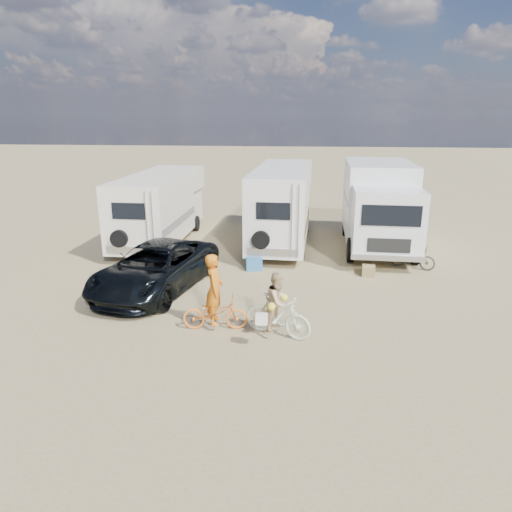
# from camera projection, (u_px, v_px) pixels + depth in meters

# --- Properties ---
(ground) EXTENTS (140.00, 140.00, 0.00)m
(ground) POSITION_uv_depth(u_px,v_px,m) (276.00, 307.00, 13.64)
(ground) COLOR #9C885D
(ground) RESTS_ON ground
(rv_main) EXTENTS (2.46, 7.44, 3.27)m
(rv_main) POSITION_uv_depth(u_px,v_px,m) (282.00, 206.00, 19.90)
(rv_main) COLOR silver
(rv_main) RESTS_ON ground
(rv_left) EXTENTS (2.34, 7.11, 2.96)m
(rv_left) POSITION_uv_depth(u_px,v_px,m) (160.00, 209.00, 20.13)
(rv_left) COLOR silver
(rv_left) RESTS_ON ground
(box_truck) EXTENTS (2.88, 6.74, 3.49)m
(box_truck) POSITION_uv_depth(u_px,v_px,m) (379.00, 207.00, 19.05)
(box_truck) COLOR silver
(box_truck) RESTS_ON ground
(dark_suv) EXTENTS (3.50, 5.69, 1.47)m
(dark_suv) POSITION_uv_depth(u_px,v_px,m) (156.00, 268.00, 14.77)
(dark_suv) COLOR black
(dark_suv) RESTS_ON ground
(bike_man) EXTENTS (1.75, 0.77, 0.89)m
(bike_man) POSITION_uv_depth(u_px,v_px,m) (215.00, 313.00, 12.13)
(bike_man) COLOR orange
(bike_man) RESTS_ON ground
(bike_woman) EXTENTS (1.88, 1.18, 1.10)m
(bike_woman) POSITION_uv_depth(u_px,v_px,m) (278.00, 316.00, 11.72)
(bike_woman) COLOR beige
(bike_woman) RESTS_ON ground
(rider_man) EXTENTS (0.52, 0.73, 1.87)m
(rider_man) POSITION_uv_depth(u_px,v_px,m) (215.00, 296.00, 11.98)
(rider_man) COLOR #CC6712
(rider_man) RESTS_ON ground
(rider_woman) EXTENTS (0.81, 0.90, 1.51)m
(rider_woman) POSITION_uv_depth(u_px,v_px,m) (278.00, 308.00, 11.66)
(rider_woman) COLOR tan
(rider_woman) RESTS_ON ground
(bike_parked) EXTENTS (1.70, 1.19, 0.85)m
(bike_parked) POSITION_uv_depth(u_px,v_px,m) (413.00, 257.00, 16.93)
(bike_parked) COLOR #272926
(bike_parked) RESTS_ON ground
(cooler) EXTENTS (0.65, 0.53, 0.46)m
(cooler) POSITION_uv_depth(u_px,v_px,m) (254.00, 264.00, 16.81)
(cooler) COLOR #2D659C
(cooler) RESTS_ON ground
(crate) EXTENTS (0.49, 0.49, 0.35)m
(crate) POSITION_uv_depth(u_px,v_px,m) (368.00, 271.00, 16.22)
(crate) COLOR olive
(crate) RESTS_ON ground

